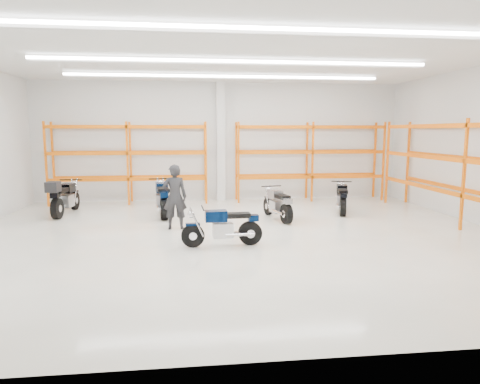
{
  "coord_description": "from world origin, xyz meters",
  "views": [
    {
      "loc": [
        -1.16,
        -10.57,
        2.66
      ],
      "look_at": [
        0.12,
        0.5,
        1.07
      ],
      "focal_mm": 32.0,
      "sensor_mm": 36.0,
      "label": 1
    }
  ],
  "objects": [
    {
      "name": "ground",
      "position": [
        0.0,
        0.0,
        0.0
      ],
      "size": [
        14.0,
        14.0,
        0.0
      ],
      "primitive_type": "plane",
      "color": "beige",
      "rests_on": "ground"
    },
    {
      "name": "room_shell",
      "position": [
        0.0,
        0.03,
        3.28
      ],
      "size": [
        14.02,
        12.02,
        4.51
      ],
      "color": "white",
      "rests_on": "ground"
    },
    {
      "name": "motorcycle_main",
      "position": [
        -0.37,
        -0.87,
        0.44
      ],
      "size": [
        1.9,
        0.63,
        0.93
      ],
      "color": "black",
      "rests_on": "ground"
    },
    {
      "name": "motorcycle_back_a",
      "position": [
        -5.18,
        3.36,
        0.56
      ],
      "size": [
        0.73,
        2.28,
        1.17
      ],
      "color": "black",
      "rests_on": "ground"
    },
    {
      "name": "motorcycle_back_b",
      "position": [
        -2.07,
        2.97,
        0.53
      ],
      "size": [
        0.76,
        2.29,
        1.13
      ],
      "color": "black",
      "rests_on": "ground"
    },
    {
      "name": "motorcycle_back_c",
      "position": [
        1.44,
        1.9,
        0.46
      ],
      "size": [
        0.7,
        1.97,
        0.97
      ],
      "color": "black",
      "rests_on": "ground"
    },
    {
      "name": "motorcycle_back_d",
      "position": [
        3.75,
        2.78,
        0.46
      ],
      "size": [
        0.86,
        1.96,
        0.98
      ],
      "color": "black",
      "rests_on": "ground"
    },
    {
      "name": "standing_man",
      "position": [
        -1.6,
        1.02,
        0.89
      ],
      "size": [
        0.66,
        0.44,
        1.78
      ],
      "primitive_type": "imported",
      "rotation": [
        0.0,
        0.0,
        3.12
      ],
      "color": "black",
      "rests_on": "ground"
    },
    {
      "name": "structural_column",
      "position": [
        0.0,
        5.82,
        2.25
      ],
      "size": [
        0.32,
        0.32,
        4.5
      ],
      "primitive_type": "cube",
      "color": "white",
      "rests_on": "ground"
    },
    {
      "name": "pallet_racking_back_left",
      "position": [
        -3.4,
        5.48,
        1.79
      ],
      "size": [
        5.67,
        0.87,
        3.0
      ],
      "color": "#FA5500",
      "rests_on": "ground"
    },
    {
      "name": "pallet_racking_back_right",
      "position": [
        3.4,
        5.48,
        1.79
      ],
      "size": [
        5.67,
        0.87,
        3.0
      ],
      "color": "#FA5500",
      "rests_on": "ground"
    },
    {
      "name": "pallet_racking_side",
      "position": [
        6.48,
        0.0,
        1.81
      ],
      "size": [
        0.87,
        9.07,
        3.0
      ],
      "color": "#FA5500",
      "rests_on": "ground"
    }
  ]
}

